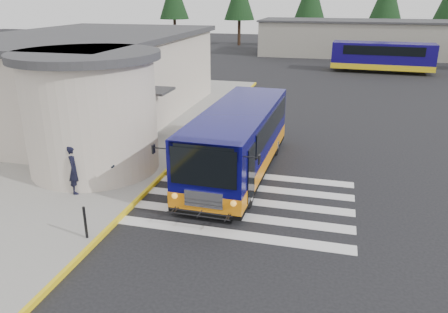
% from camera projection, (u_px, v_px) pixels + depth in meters
% --- Properties ---
extents(ground, '(140.00, 140.00, 0.00)m').
position_uv_depth(ground, '(258.00, 193.00, 16.38)').
color(ground, black).
rests_on(ground, ground).
extents(sidewalk, '(10.00, 34.00, 0.15)m').
position_uv_depth(sidewalk, '(97.00, 140.00, 22.10)').
color(sidewalk, gray).
rests_on(sidewalk, ground).
extents(curb_strip, '(0.12, 34.00, 0.16)m').
position_uv_depth(curb_strip, '(190.00, 148.00, 20.94)').
color(curb_strip, yellow).
rests_on(curb_strip, ground).
extents(station_building, '(12.70, 18.70, 4.80)m').
position_uv_depth(station_building, '(90.00, 79.00, 24.31)').
color(station_building, beige).
rests_on(station_building, ground).
extents(crosswalk, '(8.00, 5.35, 0.01)m').
position_uv_depth(crosswalk, '(241.00, 200.00, 15.77)').
color(crosswalk, silver).
rests_on(crosswalk, ground).
extents(depot_building, '(26.40, 8.40, 4.20)m').
position_uv_depth(depot_building, '(371.00, 38.00, 52.36)').
color(depot_building, gray).
rests_on(depot_building, ground).
extents(transit_bus, '(3.52, 9.73, 2.72)m').
position_uv_depth(transit_bus, '(238.00, 143.00, 17.78)').
color(transit_bus, '#080755').
rests_on(transit_bus, ground).
extents(pedestrian_a, '(0.56, 0.74, 1.83)m').
position_uv_depth(pedestrian_a, '(75.00, 169.00, 15.77)').
color(pedestrian_a, black).
rests_on(pedestrian_a, sidewalk).
extents(pedestrian_b, '(0.95, 1.02, 1.68)m').
position_uv_depth(pedestrian_b, '(113.00, 165.00, 16.35)').
color(pedestrian_b, black).
rests_on(pedestrian_b, sidewalk).
extents(bollard, '(0.08, 0.08, 1.02)m').
position_uv_depth(bollard, '(85.00, 222.00, 12.90)').
color(bollard, black).
rests_on(bollard, sidewalk).
extents(far_bus_a, '(9.42, 3.12, 2.40)m').
position_uv_depth(far_bus_a, '(382.00, 56.00, 41.40)').
color(far_bus_a, '#100757').
rests_on(far_bus_a, ground).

